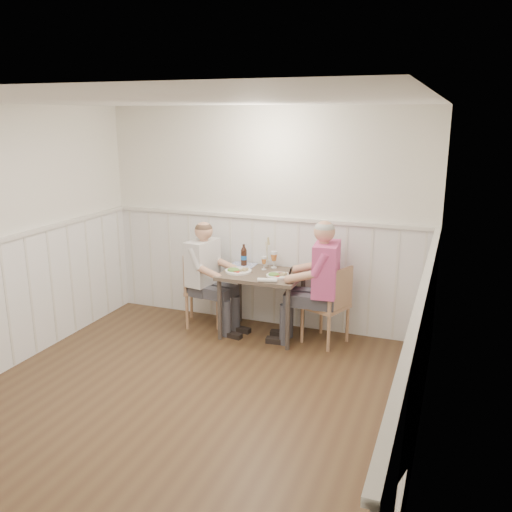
# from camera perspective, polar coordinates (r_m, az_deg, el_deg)

# --- Properties ---
(ground_plane) EXTENTS (4.50, 4.50, 0.00)m
(ground_plane) POSITION_cam_1_polar(r_m,az_deg,el_deg) (4.97, -8.34, -15.73)
(ground_plane) COLOR #4B331F
(room_shell) EXTENTS (4.04, 4.54, 2.60)m
(room_shell) POSITION_cam_1_polar(r_m,az_deg,el_deg) (4.40, -9.07, 1.59)
(room_shell) COLOR white
(room_shell) RESTS_ON ground
(wainscot) EXTENTS (4.00, 4.49, 1.34)m
(wainscot) POSITION_cam_1_polar(r_m,az_deg,el_deg) (5.22, -4.98, -5.68)
(wainscot) COLOR white
(wainscot) RESTS_ON ground
(dining_table) EXTENTS (0.91, 0.70, 0.75)m
(dining_table) POSITION_cam_1_polar(r_m,az_deg,el_deg) (6.20, 0.65, -2.71)
(dining_table) COLOR #4F4638
(dining_table) RESTS_ON ground
(chair_right) EXTENTS (0.55, 0.55, 0.90)m
(chair_right) POSITION_cam_1_polar(r_m,az_deg,el_deg) (6.06, 7.76, -4.88)
(chair_right) COLOR #A57453
(chair_right) RESTS_ON ground
(chair_left) EXTENTS (0.55, 0.55, 0.91)m
(chair_left) POSITION_cam_1_polar(r_m,az_deg,el_deg) (6.61, -6.02, -3.06)
(chair_left) COLOR #A57453
(chair_left) RESTS_ON ground
(man_in_pink) EXTENTS (0.69, 0.48, 1.44)m
(man_in_pink) POSITION_cam_1_polar(r_m,az_deg,el_deg) (5.99, 6.89, -3.91)
(man_in_pink) COLOR #3F3F47
(man_in_pink) RESTS_ON ground
(diner_cream) EXTENTS (0.66, 0.47, 1.32)m
(diner_cream) POSITION_cam_1_polar(r_m,az_deg,el_deg) (6.45, -5.30, -2.93)
(diner_cream) COLOR #3F3F47
(diner_cream) RESTS_ON ground
(plate_man) EXTENTS (0.26, 0.26, 0.07)m
(plate_man) POSITION_cam_1_polar(r_m,az_deg,el_deg) (6.04, 2.25, -1.96)
(plate_man) COLOR white
(plate_man) RESTS_ON dining_table
(plate_diner) EXTENTS (0.30, 0.30, 0.08)m
(plate_diner) POSITION_cam_1_polar(r_m,az_deg,el_deg) (6.20, -2.03, -1.49)
(plate_diner) COLOR white
(plate_diner) RESTS_ON dining_table
(beer_glass_a) EXTENTS (0.08, 0.08, 0.20)m
(beer_glass_a) POSITION_cam_1_polar(r_m,az_deg,el_deg) (6.34, 1.90, -0.08)
(beer_glass_a) COLOR silver
(beer_glass_a) RESTS_ON dining_table
(beer_glass_b) EXTENTS (0.06, 0.06, 0.16)m
(beer_glass_b) POSITION_cam_1_polar(r_m,az_deg,el_deg) (6.27, 0.84, -0.50)
(beer_glass_b) COLOR silver
(beer_glass_b) RESTS_ON dining_table
(beer_bottle) EXTENTS (0.07, 0.07, 0.26)m
(beer_bottle) POSITION_cam_1_polar(r_m,az_deg,el_deg) (6.44, -1.29, -0.02)
(beer_bottle) COLOR black
(beer_bottle) RESTS_ON dining_table
(rolled_napkin) EXTENTS (0.22, 0.10, 0.05)m
(rolled_napkin) POSITION_cam_1_polar(r_m,az_deg,el_deg) (5.82, 1.20, -2.57)
(rolled_napkin) COLOR white
(rolled_napkin) RESTS_ON dining_table
(grass_vase) EXTENTS (0.04, 0.04, 0.38)m
(grass_vase) POSITION_cam_1_polar(r_m,az_deg,el_deg) (6.39, 1.07, 0.37)
(grass_vase) COLOR silver
(grass_vase) RESTS_ON dining_table
(gingham_mat) EXTENTS (0.30, 0.24, 0.01)m
(gingham_mat) POSITION_cam_1_polar(r_m,az_deg,el_deg) (6.49, -1.36, -0.94)
(gingham_mat) COLOR #5267B2
(gingham_mat) RESTS_ON dining_table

